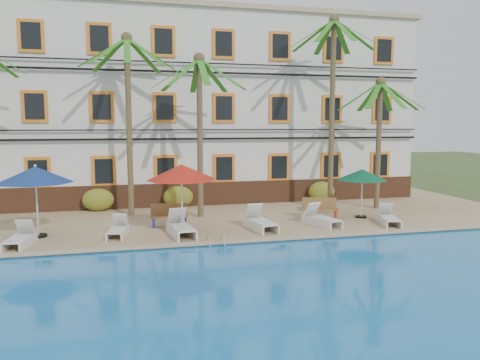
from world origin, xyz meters
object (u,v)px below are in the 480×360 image
object	(u,v)px
palm_c	(200,112)
bench_right	(321,208)
palm_d	(333,88)
bench_left	(170,215)
umbrella_green	(362,175)
umbrella_red	(182,173)
palm_b	(128,100)
lounger_b	(118,229)
lounger_f	(388,218)
lounger_e	(321,218)
lounger_d	(260,222)
umbrella_blue	(36,175)
palm_e	(379,123)
pool_ladder	(216,244)
lounger_c	(181,227)
lounger_a	(20,238)

from	to	relation	value
palm_c	bench_right	bearing A→B (deg)	-18.49
palm_d	bench_left	world-z (taller)	palm_d
umbrella_green	bench_right	distance (m)	2.37
palm_d	umbrella_red	distance (m)	9.17
palm_b	lounger_b	distance (m)	6.51
bench_left	lounger_f	bearing A→B (deg)	-11.44
palm_c	lounger_e	world-z (taller)	palm_c
palm_b	lounger_d	bearing A→B (deg)	-41.10
lounger_b	lounger_d	xyz separation A→B (m)	(5.47, -0.17, 0.06)
palm_d	lounger_e	bearing A→B (deg)	-119.97
umbrella_blue	lounger_f	size ratio (longest dim) A/B	1.46
palm_e	bench_right	distance (m)	5.66
palm_b	umbrella_green	bearing A→B (deg)	-17.10
pool_ladder	lounger_c	bearing A→B (deg)	122.12
umbrella_green	lounger_e	xyz separation A→B (m)	(-2.44, -1.10, -1.63)
umbrella_blue	lounger_c	xyz separation A→B (m)	(5.18, -1.00, -2.00)
umbrella_red	bench_right	world-z (taller)	umbrella_red
umbrella_red	lounger_d	xyz separation A→B (m)	(3.05, -0.27, -2.01)
bench_left	bench_right	distance (m)	6.69
lounger_a	pool_ladder	world-z (taller)	lounger_a
bench_right	pool_ladder	size ratio (longest dim) A/B	2.11
lounger_c	bench_right	world-z (taller)	lounger_c
lounger_e	lounger_f	world-z (taller)	lounger_e
palm_c	palm_d	distance (m)	6.69
bench_right	umbrella_green	bearing A→B (deg)	-6.94
lounger_f	pool_ladder	bearing A→B (deg)	-168.86
lounger_e	palm_e	bearing A→B (deg)	35.70
umbrella_green	lounger_f	size ratio (longest dim) A/B	1.21
lounger_a	lounger_d	world-z (taller)	lounger_d
palm_c	lounger_a	bearing A→B (deg)	-152.09
lounger_d	lounger_f	world-z (taller)	lounger_d
palm_d	umbrella_red	size ratio (longest dim) A/B	3.44
umbrella_green	lounger_d	xyz separation A→B (m)	(-5.11, -1.21, -1.61)
palm_b	lounger_a	size ratio (longest dim) A/B	4.46
pool_ladder	bench_left	bearing A→B (deg)	111.16
palm_e	umbrella_blue	size ratio (longest dim) A/B	2.38
pool_ladder	lounger_f	bearing A→B (deg)	11.14
lounger_b	lounger_e	distance (m)	8.15
palm_d	lounger_c	size ratio (longest dim) A/B	4.39
umbrella_green	palm_d	bearing A→B (deg)	99.91
umbrella_blue	lounger_b	world-z (taller)	umbrella_blue
palm_e	lounger_e	distance (m)	6.69
lounger_d	bench_right	distance (m)	3.56
palm_e	lounger_e	xyz separation A→B (m)	(-4.39, -3.15, -3.94)
palm_e	bench_right	size ratio (longest dim) A/B	4.11
palm_e	bench_left	xyz separation A→B (m)	(-10.50, -1.83, -3.76)
palm_b	umbrella_red	distance (m)	5.32
palm_d	lounger_e	world-z (taller)	palm_d
palm_b	lounger_b	size ratio (longest dim) A/B	4.76
lounger_c	lounger_e	bearing A→B (deg)	3.55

